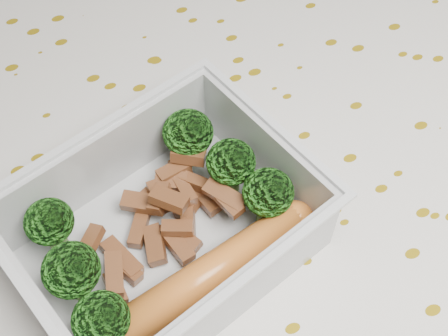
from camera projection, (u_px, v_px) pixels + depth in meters
name	position (u px, v px, depth m)	size (l,w,h in m)	color
dining_table	(233.00, 255.00, 0.47)	(1.40, 0.90, 0.75)	brown
tablecloth	(234.00, 223.00, 0.43)	(1.46, 0.96, 0.19)	silver
lunch_container	(165.00, 234.00, 0.36)	(0.19, 0.17, 0.06)	silver
broccoli_florets	(156.00, 214.00, 0.35)	(0.15, 0.12, 0.04)	#608C3F
meat_pile	(166.00, 214.00, 0.37)	(0.11, 0.08, 0.03)	brown
sausage	(209.00, 275.00, 0.34)	(0.14, 0.05, 0.02)	orange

